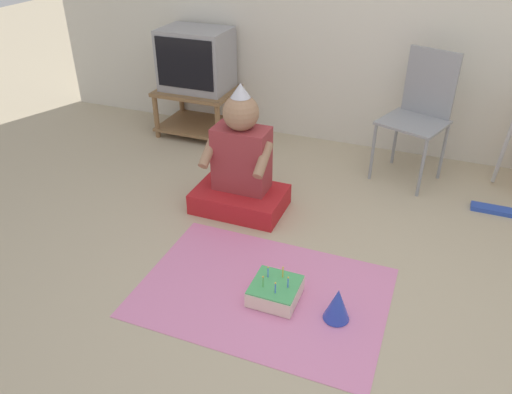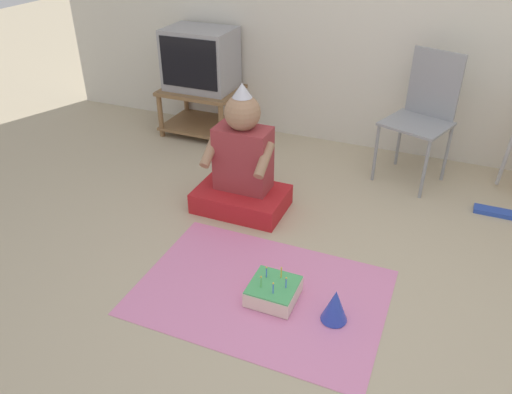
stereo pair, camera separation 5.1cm
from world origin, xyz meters
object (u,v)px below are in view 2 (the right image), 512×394
at_px(tv, 201,59).
at_px(party_hat_blue, 335,305).
at_px(dust_mop, 507,167).
at_px(person_seated, 242,168).
at_px(birthday_cake, 273,291).
at_px(folding_chair, 424,109).

xyz_separation_m(tv, party_hat_blue, (1.70, -1.85, -0.56)).
distance_m(dust_mop, person_seated, 1.74).
relative_size(birthday_cake, party_hat_blue, 1.36).
relative_size(person_seated, party_hat_blue, 4.75).
distance_m(tv, party_hat_blue, 2.57).
bearing_deg(party_hat_blue, tv, 132.58).
xyz_separation_m(tv, dust_mop, (2.44, -0.38, -0.35)).
relative_size(dust_mop, person_seated, 1.25).
height_order(folding_chair, birthday_cake, folding_chair).
bearing_deg(person_seated, tv, 128.88).
height_order(dust_mop, party_hat_blue, dust_mop).
height_order(folding_chair, person_seated, folding_chair).
relative_size(folding_chair, person_seated, 1.08).
relative_size(person_seated, birthday_cake, 3.50).
xyz_separation_m(person_seated, birthday_cake, (0.52, -0.78, -0.24)).
xyz_separation_m(dust_mop, person_seated, (-1.60, -0.67, -0.01)).
height_order(tv, party_hat_blue, tv).
bearing_deg(tv, party_hat_blue, -47.42).
relative_size(tv, person_seated, 0.65).
bearing_deg(dust_mop, birthday_cake, -126.76).
bearing_deg(person_seated, dust_mop, 22.62).
relative_size(dust_mop, birthday_cake, 4.36).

